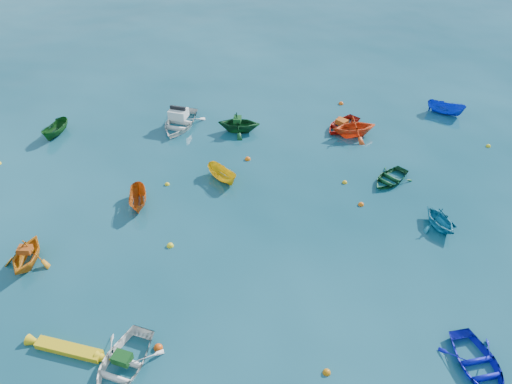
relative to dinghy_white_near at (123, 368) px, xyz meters
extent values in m
plane|color=#093748|center=(7.49, 4.80, 0.00)|extent=(160.00, 160.00, 0.00)
imported|color=white|center=(0.00, 0.00, 0.00)|extent=(4.02, 4.39, 0.74)
imported|color=#0F13C0|center=(14.05, -2.85, 0.00)|extent=(2.38, 3.31, 0.68)
imported|color=orange|center=(-4.61, 6.93, 0.00)|extent=(2.88, 3.15, 1.42)
imported|color=gold|center=(5.84, 11.90, 0.00)|extent=(2.01, 2.59, 0.95)
imported|color=#104623|center=(15.74, 9.76, 0.00)|extent=(3.45, 3.21, 0.58)
imported|color=teal|center=(16.63, 5.35, 0.00)|extent=(2.33, 2.61, 1.24)
imported|color=#B85011|center=(0.84, 10.47, 0.00)|extent=(1.05, 2.57, 0.98)
imported|color=#10451F|center=(7.81, 17.31, 0.00)|extent=(3.46, 3.19, 1.52)
imported|color=#B31A0E|center=(15.01, 16.33, 0.00)|extent=(3.83, 3.61, 0.65)
imported|color=#0E30B9|center=(23.08, 16.73, 0.00)|extent=(2.74, 2.48, 1.04)
imported|color=#DD4114|center=(15.41, 15.17, 0.00)|extent=(3.02, 2.61, 1.59)
imported|color=#104815|center=(-4.56, 19.29, 0.00)|extent=(2.06, 2.72, 0.99)
imported|color=white|center=(3.81, 18.85, 0.00)|extent=(4.47, 4.99, 1.45)
cube|color=#124917|center=(0.05, 0.09, 0.55)|extent=(0.90, 0.84, 0.35)
cube|color=#B64812|center=(-4.60, 6.98, 0.86)|extent=(0.73, 0.62, 0.31)
cube|color=#124A1A|center=(7.72, 17.33, 0.92)|extent=(0.69, 0.81, 0.33)
cube|color=#CE5415|center=(14.93, 16.27, 0.51)|extent=(0.90, 0.94, 0.36)
sphere|color=#E74B0C|center=(1.44, 0.67, 0.00)|extent=(0.39, 0.39, 0.39)
sphere|color=yellow|center=(2.34, 6.73, 0.00)|extent=(0.36, 0.36, 0.36)
sphere|color=orange|center=(8.02, -1.85, 0.00)|extent=(0.33, 0.33, 0.33)
sphere|color=#FF660D|center=(7.75, 13.74, 0.00)|extent=(0.38, 0.38, 0.38)
sphere|color=gold|center=(13.01, 10.12, 0.00)|extent=(0.31, 0.31, 0.31)
sphere|color=orange|center=(13.22, 7.94, 0.00)|extent=(0.33, 0.33, 0.33)
sphere|color=yellow|center=(2.51, 12.07, 0.00)|extent=(0.30, 0.30, 0.30)
sphere|color=#FC560D|center=(16.11, 19.70, 0.00)|extent=(0.38, 0.38, 0.38)
sphere|color=yellow|center=(23.76, 12.06, 0.00)|extent=(0.31, 0.31, 0.31)
camera|label=1|loc=(2.99, -12.36, 18.03)|focal=35.00mm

